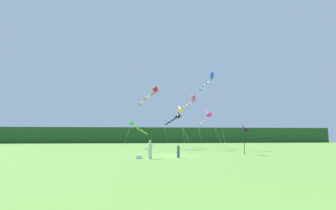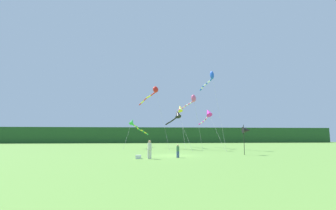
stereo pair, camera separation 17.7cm
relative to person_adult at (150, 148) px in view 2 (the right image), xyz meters
name	(u,v)px [view 2 (the right image)]	position (x,y,z in m)	size (l,w,h in m)	color
ground_plane	(174,156)	(2.65, 3.28, -0.95)	(120.00, 120.00, 0.00)	#6B9E42
distant_treeline	(155,135)	(2.65, 48.28, 1.28)	(108.00, 3.89, 4.47)	#234C23
person_adult	(150,148)	(0.00, 0.00, 0.00)	(0.37, 0.37, 1.70)	silver
person_child	(178,150)	(2.77, 0.94, -0.24)	(0.28, 0.28, 1.27)	#334C8C
cooler_box	(138,157)	(-1.02, 0.25, -0.78)	(0.53, 0.43, 0.33)	silver
banner_flag_pole	(247,130)	(10.92, 3.41, 1.75)	(0.90, 0.70, 3.33)	black
kite_black	(177,115)	(4.39, 13.39, 4.31)	(3.12, 6.98, 6.16)	#B2B2B2
kite_blue	(210,78)	(9.80, 13.46, 10.24)	(1.69, 7.89, 12.23)	#B2B2B2
kite_rainbow	(192,100)	(6.71, 13.10, 6.57)	(2.80, 5.16, 8.36)	#B2B2B2
kite_yellow	(179,110)	(5.77, 19.63, 5.78)	(0.89, 9.10, 7.71)	#B2B2B2
kite_green	(135,124)	(-2.09, 18.57, 3.08)	(3.99, 9.37, 5.05)	#B2B2B2
kite_red	(153,92)	(0.95, 17.97, 8.58)	(4.83, 10.06, 10.52)	#B2B2B2
kite_magenta	(208,114)	(10.26, 17.20, 4.91)	(1.60, 10.33, 6.86)	#B2B2B2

